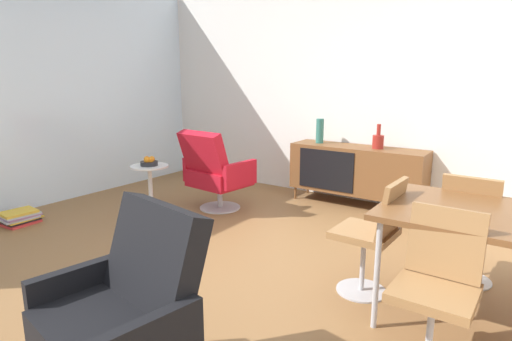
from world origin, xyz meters
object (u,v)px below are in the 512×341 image
at_px(vase_cobalt, 378,141).
at_px(dining_chair_front_left, 437,285).
at_px(lounge_chair_red, 215,171).
at_px(armchair_black_shell, 125,310).
at_px(vase_sculptural_dark, 320,131).
at_px(sideboard, 357,170).
at_px(dining_chair_back_left, 471,225).
at_px(fruit_bowl, 149,162).
at_px(dining_chair_near_window, 373,232).
at_px(magazine_stack, 20,217).
at_px(side_table_round, 150,182).

xyz_separation_m(vase_cobalt, dining_chair_front_left, (1.21, -2.56, -0.34)).
distance_m(lounge_chair_red, armchair_black_shell, 2.99).
bearing_deg(vase_sculptural_dark, sideboard, -0.21).
bearing_deg(sideboard, armchair_black_shell, -85.13).
relative_size(dining_chair_back_left, fruit_bowl, 4.28).
xyz_separation_m(dining_chair_near_window, armchair_black_shell, (-0.60, -1.64, -0.00)).
relative_size(sideboard, dining_chair_back_left, 1.87).
distance_m(sideboard, magazine_stack, 3.80).
distance_m(sideboard, side_table_round, 2.46).
distance_m(lounge_chair_red, side_table_round, 0.79).
bearing_deg(dining_chair_near_window, fruit_bowl, 170.25).
relative_size(vase_cobalt, dining_chair_back_left, 0.33).
xyz_separation_m(vase_cobalt, vase_sculptural_dark, (-0.74, 0.00, 0.06)).
bearing_deg(side_table_round, magazine_stack, -122.30).
bearing_deg(dining_chair_front_left, dining_chair_near_window, 134.08).
bearing_deg(dining_chair_back_left, armchair_black_shell, -117.34).
bearing_deg(vase_sculptural_dark, magazine_stack, -129.09).
height_order(dining_chair_near_window, fruit_bowl, dining_chair_near_window).
xyz_separation_m(sideboard, vase_cobalt, (0.24, 0.00, 0.37)).
height_order(dining_chair_front_left, magazine_stack, dining_chair_front_left).
height_order(armchair_black_shell, fruit_bowl, armchair_black_shell).
bearing_deg(side_table_round, dining_chair_front_left, -17.17).
bearing_deg(dining_chair_front_left, vase_cobalt, 115.38).
bearing_deg(dining_chair_near_window, vase_sculptural_dark, 125.30).
distance_m(sideboard, vase_cobalt, 0.44).
xyz_separation_m(dining_chair_back_left, side_table_round, (-3.39, -0.07, -0.15)).
distance_m(dining_chair_front_left, side_table_round, 3.55).
bearing_deg(side_table_round, fruit_bowl, -39.98).
bearing_deg(sideboard, side_table_round, -142.15).
bearing_deg(vase_cobalt, sideboard, -179.55).
bearing_deg(vase_cobalt, armchair_black_shell, -88.88).
height_order(vase_sculptural_dark, dining_chair_near_window, vase_sculptural_dark).
bearing_deg(vase_cobalt, dining_chair_front_left, -64.62).
bearing_deg(sideboard, magazine_stack, -135.03).
xyz_separation_m(side_table_round, magazine_stack, (-0.74, -1.17, -0.25)).
height_order(vase_sculptural_dark, dining_chair_back_left, vase_sculptural_dark).
distance_m(vase_cobalt, vase_sculptural_dark, 0.74).
xyz_separation_m(sideboard, side_table_round, (-1.94, -1.51, -0.12)).
bearing_deg(sideboard, vase_cobalt, 0.45).
relative_size(dining_chair_front_left, magazine_stack, 2.21).
distance_m(dining_chair_front_left, magazine_stack, 4.15).
height_order(vase_sculptural_dark, magazine_stack, vase_sculptural_dark).
xyz_separation_m(vase_cobalt, fruit_bowl, (-2.18, -1.51, -0.25)).
height_order(vase_cobalt, dining_chair_back_left, vase_cobalt).
bearing_deg(sideboard, dining_chair_front_left, -60.39).
height_order(lounge_chair_red, magazine_stack, lounge_chair_red).
height_order(dining_chair_back_left, dining_chair_front_left, same).
bearing_deg(sideboard, vase_sculptural_dark, 179.79).
height_order(vase_cobalt, fruit_bowl, vase_cobalt).
bearing_deg(dining_chair_near_window, lounge_chair_red, 157.84).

